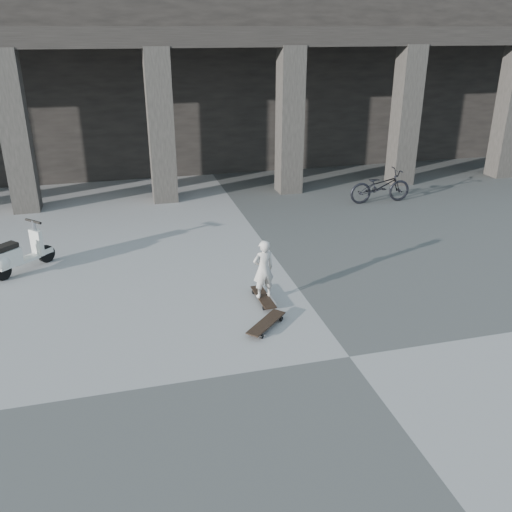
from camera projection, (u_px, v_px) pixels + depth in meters
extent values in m
plane|color=#474744|center=(349.00, 357.00, 7.86)|extent=(90.00, 90.00, 0.00)
cube|color=black|center=(195.00, 71.00, 19.18)|extent=(28.00, 6.00, 6.00)
cube|color=black|center=(217.00, 36.00, 14.79)|extent=(28.00, 2.80, 0.50)
cube|color=#2A2823|center=(16.00, 133.00, 13.42)|extent=(0.65, 0.65, 4.00)
cube|color=#2A2823|center=(161.00, 127.00, 14.25)|extent=(0.65, 0.65, 4.00)
cube|color=#2A2823|center=(290.00, 122.00, 15.08)|extent=(0.65, 0.65, 4.00)
cube|color=#2A2823|center=(405.00, 117.00, 15.91)|extent=(0.65, 0.65, 4.00)
cube|color=#2A2823|center=(510.00, 112.00, 16.74)|extent=(0.65, 0.65, 4.00)
cube|color=black|center=(263.00, 297.00, 9.44)|extent=(0.24, 0.91, 0.02)
cube|color=#B2B2B7|center=(258.00, 291.00, 9.73)|extent=(0.19, 0.05, 0.03)
cube|color=#B2B2B7|center=(269.00, 307.00, 9.18)|extent=(0.19, 0.05, 0.03)
cylinder|color=black|center=(253.00, 292.00, 9.71)|extent=(0.03, 0.07, 0.07)
cylinder|color=black|center=(263.00, 291.00, 9.76)|extent=(0.03, 0.07, 0.07)
cylinder|color=black|center=(263.00, 308.00, 9.16)|extent=(0.03, 0.07, 0.07)
cylinder|color=black|center=(274.00, 307.00, 9.21)|extent=(0.03, 0.07, 0.07)
cube|color=black|center=(266.00, 323.00, 8.58)|extent=(0.79, 0.79, 0.02)
cube|color=#B2B2B7|center=(276.00, 317.00, 8.85)|extent=(0.18, 0.18, 0.03)
cube|color=#B2B2B7|center=(256.00, 334.00, 8.35)|extent=(0.18, 0.18, 0.03)
cylinder|color=black|center=(270.00, 316.00, 8.90)|extent=(0.08, 0.08, 0.08)
cylinder|color=black|center=(281.00, 319.00, 8.81)|extent=(0.08, 0.08, 0.08)
cylinder|color=black|center=(251.00, 333.00, 8.41)|extent=(0.08, 0.08, 0.08)
cylinder|color=black|center=(262.00, 336.00, 8.31)|extent=(0.08, 0.08, 0.08)
imported|color=beige|center=(263.00, 269.00, 9.24)|extent=(0.42, 0.31, 1.04)
cylinder|color=black|center=(47.00, 254.00, 10.99)|extent=(0.32, 0.31, 0.35)
cylinder|color=black|center=(2.00, 271.00, 10.20)|extent=(0.32, 0.31, 0.35)
cube|color=silver|center=(26.00, 259.00, 10.59)|extent=(0.54, 0.53, 0.06)
cube|color=silver|center=(7.00, 258.00, 10.23)|extent=(0.55, 0.54, 0.34)
sphere|color=silver|center=(0.00, 262.00, 10.12)|extent=(0.37, 0.37, 0.37)
cube|color=black|center=(5.00, 247.00, 10.15)|extent=(0.48, 0.47, 0.09)
cube|color=silver|center=(37.00, 242.00, 10.73)|extent=(0.27, 0.28, 0.51)
cube|color=silver|center=(46.00, 251.00, 10.96)|extent=(0.28, 0.27, 0.11)
cylinder|color=#B2B2B7|center=(34.00, 227.00, 10.60)|extent=(0.11, 0.11, 0.27)
cylinder|color=black|center=(33.00, 221.00, 10.56)|extent=(0.34, 0.36, 0.05)
sphere|color=white|center=(37.00, 231.00, 10.68)|extent=(0.11, 0.11, 0.11)
imported|color=black|center=(380.00, 186.00, 14.68)|extent=(1.72, 0.62, 0.90)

